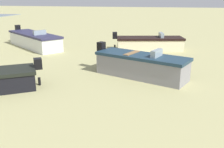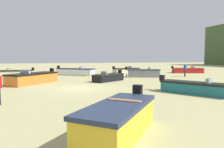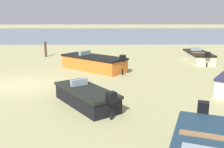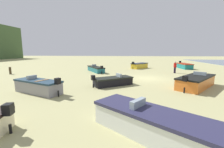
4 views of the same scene
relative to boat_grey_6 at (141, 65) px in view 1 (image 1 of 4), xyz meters
The scene contains 3 objects.
boat_grey_6 is the anchor object (origin of this frame).
boat_white_8 8.99m from the boat_grey_6, 122.33° to the right, with size 4.19×5.00×1.25m.
boat_cream_9 5.59m from the boat_grey_6, behind, with size 2.30×4.43×1.14m.
Camera 1 is at (3.30, 9.59, 3.22)m, focal length 40.59 mm.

